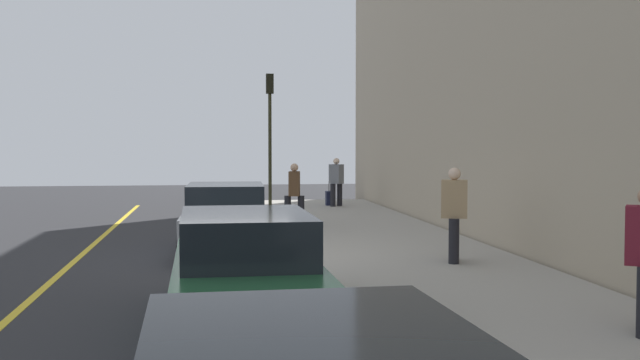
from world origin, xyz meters
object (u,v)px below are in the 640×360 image
Objects in this scene: pedestrian_tan_coat at (454,212)px; parked_car_green at (245,270)px; parked_car_silver at (226,218)px; rolling_suitcase at (329,198)px; pedestrian_grey_coat at (336,181)px; traffic_light_pole at (270,117)px; pedestrian_brown_coat at (294,192)px.

parked_car_green is at bearing 134.03° from pedestrian_tan_coat.
parked_car_silver is 2.34× the size of pedestrian_tan_coat.
parked_car_green and parked_car_silver have the same top height.
rolling_suitcase is at bearing -20.49° from parked_car_silver.
traffic_light_pole is at bearing 75.88° from pedestrian_grey_coat.
traffic_light_pole is (6.38, 0.17, 2.25)m from pedestrian_brown_coat.
rolling_suitcase is (-0.14, -2.11, -2.89)m from traffic_light_pole.
pedestrian_brown_coat is (11.03, -1.86, 0.29)m from parked_car_green.
pedestrian_tan_coat is at bearing -45.97° from parked_car_green.
pedestrian_brown_coat is 6.18m from pedestrian_grey_coat.
parked_car_silver is (6.84, 0.11, -0.00)m from parked_car_green.
rolling_suitcase is (0.44, 0.20, -0.65)m from pedestrian_grey_coat.
traffic_light_pole is at bearing 1.53° from pedestrian_brown_coat.
traffic_light_pole is 3.58m from rolling_suitcase.
pedestrian_grey_coat is (10.00, -4.10, 0.30)m from parked_car_silver.
pedestrian_tan_coat reaches higher than parked_car_silver.
parked_car_green is at bearing 174.47° from traffic_light_pole.
parked_car_green is 11.19m from pedestrian_brown_coat.
traffic_light_pole is (13.45, 2.42, 2.19)m from pedestrian_tan_coat.
traffic_light_pole is (10.58, -1.79, 2.54)m from parked_car_silver.
pedestrian_tan_coat is at bearing -178.68° from rolling_suitcase.
parked_car_silver is 2.44× the size of pedestrian_grey_coat.
rolling_suitcase is at bearing 1.32° from pedestrian_tan_coat.
pedestrian_brown_coat is 0.36× the size of traffic_light_pole.
pedestrian_grey_coat reaches higher than rolling_suitcase.
parked_car_green is at bearing 166.66° from pedestrian_grey_coat.
parked_car_silver is 11.02m from traffic_light_pole.
pedestrian_brown_coat reaches higher than parked_car_green.
parked_car_green is at bearing -179.11° from parked_car_silver.
traffic_light_pole is at bearing 10.18° from pedestrian_tan_coat.
parked_car_green is at bearing 170.44° from pedestrian_brown_coat.
parked_car_green is 17.70m from rolling_suitcase.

